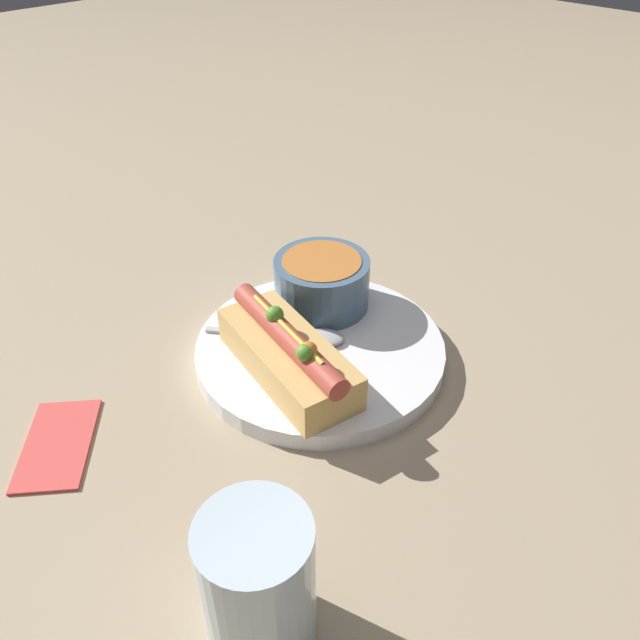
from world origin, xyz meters
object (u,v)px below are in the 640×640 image
object	(u,v)px
hot_dog	(288,353)
spoon	(309,336)
soup_bowl	(322,280)
drinking_glass	(258,583)

from	to	relation	value
hot_dog	spoon	size ratio (longest dim) A/B	1.40
soup_bowl	spoon	size ratio (longest dim) A/B	0.83
soup_bowl	drinking_glass	xyz separation A→B (m)	(0.22, -0.29, 0.00)
soup_bowl	drinking_glass	world-z (taller)	drinking_glass
soup_bowl	drinking_glass	size ratio (longest dim) A/B	0.94
hot_dog	drinking_glass	size ratio (longest dim) A/B	1.59
hot_dog	soup_bowl	distance (m)	0.12
soup_bowl	drinking_glass	bearing A→B (deg)	-51.77
soup_bowl	drinking_glass	distance (m)	0.36
hot_dog	drinking_glass	xyz separation A→B (m)	(0.17, -0.18, 0.01)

